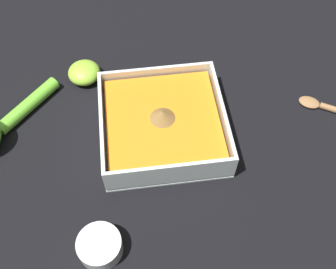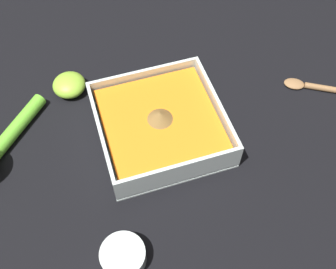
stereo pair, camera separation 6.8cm
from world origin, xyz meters
name	(u,v)px [view 1 (the left image)]	position (x,y,z in m)	size (l,w,h in m)	color
ground_plane	(166,126)	(0.00, 0.00, 0.00)	(4.00, 4.00, 0.00)	black
square_dish	(163,125)	(0.01, -0.01, 0.02)	(0.22, 0.22, 0.06)	silver
spice_bowl	(100,246)	(0.21, -0.13, 0.01)	(0.07, 0.07, 0.03)	silver
lemon_half	(84,73)	(-0.14, -0.15, 0.02)	(0.06, 0.06, 0.03)	#93CC38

